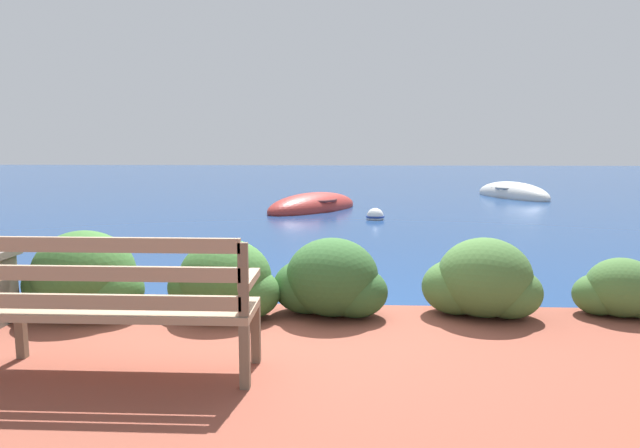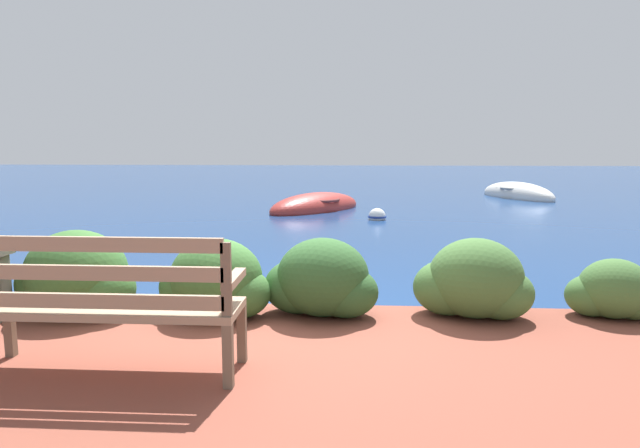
{
  "view_description": "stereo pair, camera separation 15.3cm",
  "coord_description": "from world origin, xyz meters",
  "px_view_note": "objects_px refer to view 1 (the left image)",
  "views": [
    {
      "loc": [
        0.57,
        -5.12,
        1.7
      ],
      "look_at": [
        0.09,
        4.9,
        0.28
      ],
      "focal_mm": 32.0,
      "sensor_mm": 36.0,
      "label": 1
    },
    {
      "loc": [
        0.72,
        -5.11,
        1.7
      ],
      "look_at": [
        0.09,
        4.9,
        0.28
      ],
      "focal_mm": 32.0,
      "sensor_mm": 36.0,
      "label": 2
    }
  ],
  "objects_px": {
    "park_bench": "(120,302)",
    "mooring_buoy": "(375,217)",
    "rowboat_mid": "(513,195)",
    "rowboat_nearest": "(313,207)"
  },
  "relations": [
    {
      "from": "park_bench",
      "to": "rowboat_mid",
      "type": "xyz_separation_m",
      "value": [
        6.7,
        14.93,
        -0.63
      ]
    },
    {
      "from": "mooring_buoy",
      "to": "park_bench",
      "type": "bearing_deg",
      "value": -102.47
    },
    {
      "from": "park_bench",
      "to": "rowboat_nearest",
      "type": "bearing_deg",
      "value": 94.21
    },
    {
      "from": "rowboat_mid",
      "to": "mooring_buoy",
      "type": "relative_size",
      "value": 7.95
    },
    {
      "from": "park_bench",
      "to": "rowboat_nearest",
      "type": "distance_m",
      "value": 11.18
    },
    {
      "from": "park_bench",
      "to": "mooring_buoy",
      "type": "distance_m",
      "value": 9.6
    },
    {
      "from": "rowboat_nearest",
      "to": "rowboat_mid",
      "type": "bearing_deg",
      "value": 156.57
    },
    {
      "from": "park_bench",
      "to": "mooring_buoy",
      "type": "height_order",
      "value": "park_bench"
    },
    {
      "from": "mooring_buoy",
      "to": "rowboat_nearest",
      "type": "bearing_deg",
      "value": 130.2
    },
    {
      "from": "park_bench",
      "to": "rowboat_mid",
      "type": "bearing_deg",
      "value": 72.86
    }
  ]
}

